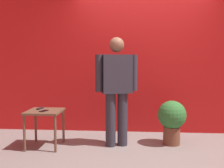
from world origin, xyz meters
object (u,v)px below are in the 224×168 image
side_table (45,116)px  tv_remote (40,108)px  standing_person (117,86)px  cell_phone (44,111)px  potted_plant (172,119)px

side_table → tv_remote: 0.18m
standing_person → side_table: (-1.08, -0.14, -0.45)m
tv_remote → side_table: bearing=-37.3°
cell_phone → tv_remote: tv_remote is taller
cell_phone → tv_remote: (-0.11, 0.17, 0.01)m
side_table → cell_phone: cell_phone is taller
side_table → potted_plant: bearing=7.9°
cell_phone → potted_plant: bearing=29.6°
standing_person → potted_plant: size_ratio=2.41×
tv_remote → potted_plant: bearing=13.1°
tv_remote → potted_plant: size_ratio=0.25×
cell_phone → potted_plant: potted_plant is taller
side_table → tv_remote: bearing=134.2°
side_table → cell_phone: size_ratio=3.89×
standing_person → side_table: standing_person is taller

